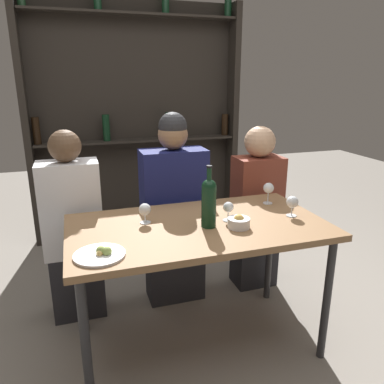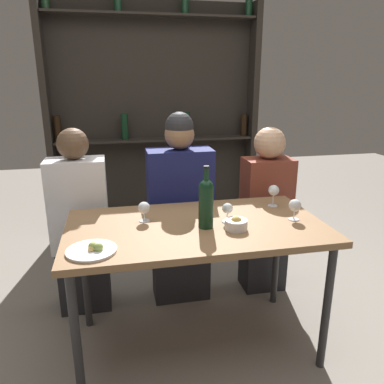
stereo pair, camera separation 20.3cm
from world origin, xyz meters
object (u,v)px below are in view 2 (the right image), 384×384
object	(u,v)px
wine_glass_1	(274,191)
seated_person_right	(265,214)
snack_bowl	(236,224)
food_plate_0	(92,250)
wine_bottle	(206,201)
wine_glass_2	(295,206)
wine_glass_0	(144,208)
seated_person_left	(81,228)
wine_glass_3	(227,209)
seated_person_center	(180,214)

from	to	relation	value
wine_glass_1	seated_person_right	world-z (taller)	seated_person_right
seated_person_right	snack_bowl	bearing A→B (deg)	-124.48
food_plate_0	seated_person_right	distance (m)	1.42
wine_bottle	wine_glass_2	size ratio (longest dim) A/B	2.80
food_plate_0	snack_bowl	size ratio (longest dim) A/B	1.95
wine_glass_0	wine_glass_1	xyz separation A→B (m)	(0.80, 0.09, 0.02)
wine_bottle	seated_person_right	world-z (taller)	seated_person_right
wine_glass_0	seated_person_left	distance (m)	0.64
wine_glass_3	seated_person_right	size ratio (longest dim) A/B	0.09
wine_glass_2	snack_bowl	xyz separation A→B (m)	(-0.36, -0.07, -0.05)
wine_glass_3	food_plate_0	xyz separation A→B (m)	(-0.72, -0.23, -0.06)
seated_person_left	wine_glass_1	bearing A→B (deg)	-16.10
wine_bottle	snack_bowl	bearing A→B (deg)	-22.66
wine_glass_2	wine_glass_3	bearing A→B (deg)	173.20
wine_glass_2	seated_person_right	bearing A→B (deg)	81.69
wine_glass_3	seated_person_right	distance (m)	0.76
wine_bottle	seated_person_left	xyz separation A→B (m)	(-0.70, 0.59, -0.33)
wine_glass_0	food_plate_0	xyz separation A→B (m)	(-0.27, -0.33, -0.06)
wine_glass_2	food_plate_0	bearing A→B (deg)	-170.43
wine_glass_0	seated_person_left	size ratio (longest dim) A/B	0.09
wine_glass_1	seated_person_right	size ratio (longest dim) A/B	0.11
wine_glass_3	wine_glass_1	bearing A→B (deg)	28.96
food_plate_0	snack_bowl	xyz separation A→B (m)	(0.73, 0.12, 0.02)
wine_glass_1	seated_person_right	xyz separation A→B (m)	(0.11, 0.34, -0.28)
wine_glass_0	wine_glass_2	xyz separation A→B (m)	(0.82, -0.15, 0.01)
wine_bottle	snack_bowl	xyz separation A→B (m)	(0.15, -0.06, -0.12)
wine_bottle	snack_bowl	world-z (taller)	wine_bottle
snack_bowl	food_plate_0	bearing A→B (deg)	-170.80
food_plate_0	seated_person_center	world-z (taller)	seated_person_center
wine_glass_3	seated_person_center	distance (m)	0.61
wine_bottle	snack_bowl	size ratio (longest dim) A/B	2.81
wine_glass_1	wine_glass_2	bearing A→B (deg)	-85.21
snack_bowl	seated_person_left	xyz separation A→B (m)	(-0.85, 0.65, -0.22)
wine_glass_1	snack_bowl	distance (m)	0.47
wine_glass_3	seated_person_left	size ratio (longest dim) A/B	0.09
wine_glass_0	snack_bowl	distance (m)	0.51
wine_glass_2	wine_glass_1	bearing A→B (deg)	94.79
wine_bottle	wine_glass_3	bearing A→B (deg)	20.09
seated_person_right	wine_glass_3	bearing A→B (deg)	-130.50
wine_glass_2	seated_person_left	bearing A→B (deg)	154.20
wine_glass_0	wine_glass_2	world-z (taller)	wine_glass_2
wine_glass_0	wine_glass_2	size ratio (longest dim) A/B	0.94
seated_person_left	wine_glass_2	bearing A→B (deg)	-25.80
wine_glass_0	seated_person_center	bearing A→B (deg)	57.37
seated_person_left	food_plate_0	bearing A→B (deg)	-81.05
wine_glass_1	wine_glass_3	bearing A→B (deg)	-151.04
food_plate_0	seated_person_center	xyz separation A→B (m)	(0.55, 0.77, -0.15)
food_plate_0	wine_glass_2	bearing A→B (deg)	9.57
seated_person_right	wine_bottle	bearing A→B (deg)	-135.28
wine_bottle	wine_glass_0	xyz separation A→B (m)	(-0.31, 0.15, -0.07)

